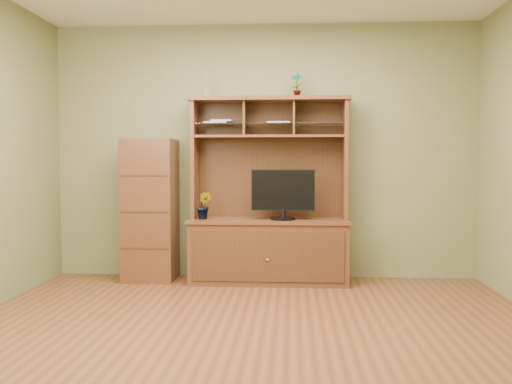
{
  "coord_description": "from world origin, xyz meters",
  "views": [
    {
      "loc": [
        0.3,
        -4.11,
        1.23
      ],
      "look_at": [
        -0.04,
        1.2,
        0.95
      ],
      "focal_mm": 40.0,
      "sensor_mm": 36.0,
      "label": 1
    }
  ],
  "objects": [
    {
      "name": "reed_diffuser",
      "position": [
        -0.6,
        1.8,
        2.02
      ],
      "size": [
        0.06,
        0.06,
        0.3
      ],
      "color": "silver",
      "rests_on": "media_hutch"
    },
    {
      "name": "monitor",
      "position": [
        0.21,
        1.65,
        0.92
      ],
      "size": [
        0.65,
        0.25,
        0.51
      ],
      "rotation": [
        0.0,
        0.0,
        -0.02
      ],
      "color": "black",
      "rests_on": "media_hutch"
    },
    {
      "name": "side_cabinet",
      "position": [
        -1.18,
        1.74,
        0.74
      ],
      "size": [
        0.53,
        0.48,
        1.47
      ],
      "color": "#472414",
      "rests_on": "room"
    },
    {
      "name": "top_plant",
      "position": [
        0.34,
        1.8,
        2.03
      ],
      "size": [
        0.15,
        0.12,
        0.26
      ],
      "primitive_type": "imported",
      "rotation": [
        0.0,
        0.0,
        -0.25
      ],
      "color": "#255C20",
      "rests_on": "media_hutch"
    },
    {
      "name": "room",
      "position": [
        0.0,
        0.0,
        1.35
      ],
      "size": [
        4.54,
        4.04,
        2.74
      ],
      "color": "#5A3119",
      "rests_on": "ground"
    },
    {
      "name": "orchid_plant",
      "position": [
        -0.6,
        1.65,
        0.79
      ],
      "size": [
        0.17,
        0.15,
        0.28
      ],
      "primitive_type": "imported",
      "rotation": [
        0.0,
        0.0,
        -0.15
      ],
      "color": "#2F591E",
      "rests_on": "media_hutch"
    },
    {
      "name": "media_hutch",
      "position": [
        0.06,
        1.73,
        0.52
      ],
      "size": [
        1.66,
        0.61,
        1.9
      ],
      "color": "#472414",
      "rests_on": "room"
    },
    {
      "name": "magazines",
      "position": [
        -0.26,
        1.8,
        1.65
      ],
      "size": [
        0.89,
        0.2,
        0.04
      ],
      "color": "#AFAFB4",
      "rests_on": "media_hutch"
    }
  ]
}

